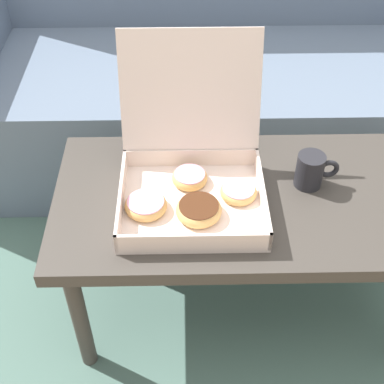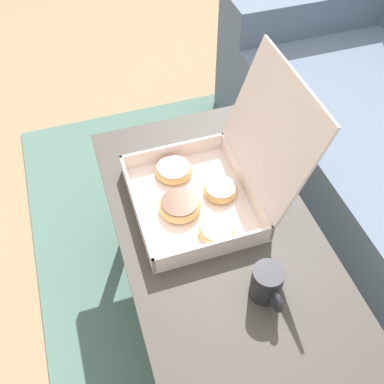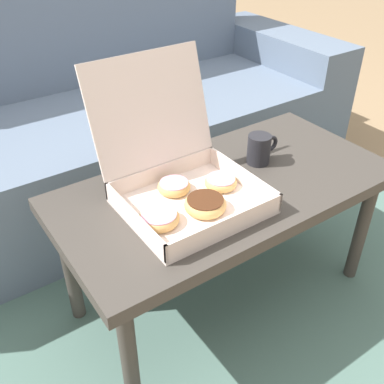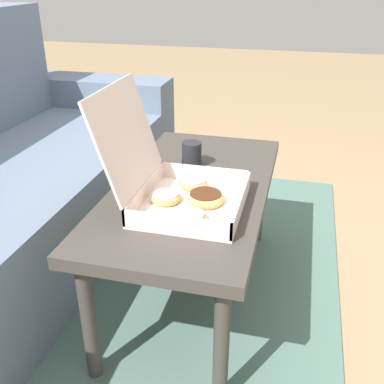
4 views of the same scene
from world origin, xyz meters
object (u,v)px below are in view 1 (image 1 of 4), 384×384
object	(u,v)px
coffee_table	(248,209)
pastry_box	(191,176)
coffee_mug	(311,170)
couch	(226,73)

from	to	relation	value
coffee_table	pastry_box	bearing A→B (deg)	176.87
coffee_mug	coffee_table	bearing A→B (deg)	-165.72
couch	pastry_box	size ratio (longest dim) A/B	5.29
couch	coffee_mug	xyz separation A→B (m)	(0.16, -0.82, 0.20)
couch	pastry_box	distance (m)	0.89
couch	coffee_mug	bearing A→B (deg)	-78.90
coffee_table	pastry_box	world-z (taller)	pastry_box
couch	coffee_table	world-z (taller)	couch
couch	coffee_table	distance (m)	0.87
pastry_box	coffee_mug	bearing A→B (deg)	5.94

